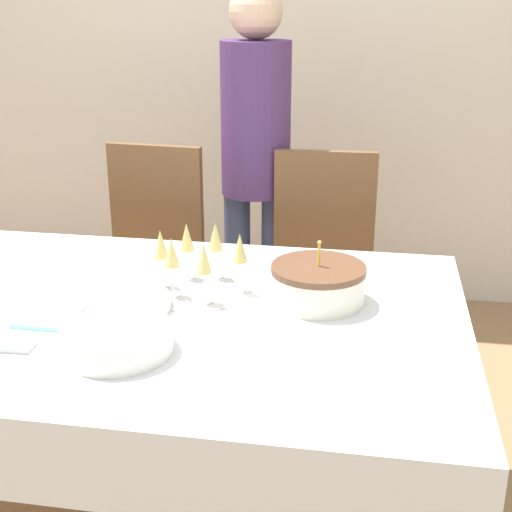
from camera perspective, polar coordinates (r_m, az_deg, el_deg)
The scene contains 11 objects.
wall_back at distance 3.70m, azimuth 1.39°, elevation 17.34°, with size 8.00×0.05×2.70m.
dining_table at distance 2.01m, azimuth -6.97°, elevation -6.90°, with size 1.62×1.14×0.72m.
dining_chair_far_left at distance 2.92m, azimuth -8.63°, elevation 0.01°, with size 0.46×0.46×0.97m.
dining_chair_far_right at distance 2.79m, azimuth 5.29°, elevation -0.84°, with size 0.44×0.44×0.97m.
birthday_cake at distance 2.00m, azimuth 4.99°, elevation -2.22°, with size 0.27×0.27×0.18m.
champagne_tray at distance 2.06m, azimuth -4.78°, elevation -0.63°, with size 0.33×0.33×0.18m.
plate_stack_main at distance 1.76m, azimuth -11.05°, elevation -6.59°, with size 0.27×0.27×0.06m.
plate_stack_dessert at distance 1.98m, azimuth -9.65°, elevation -3.74°, with size 0.20×0.20×0.03m.
cake_knife at distance 1.84m, azimuth 5.78°, elevation -6.10°, with size 0.30×0.02×0.00m.
napkin_pile at distance 1.98m, azimuth -16.26°, elevation -4.68°, with size 0.15×0.15×0.01m.
person_standing at distance 2.91m, azimuth -0.02°, elevation 8.53°, with size 0.28×0.28×1.58m.
Camera 1 is at (0.54, -1.71, 1.54)m, focal length 50.00 mm.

